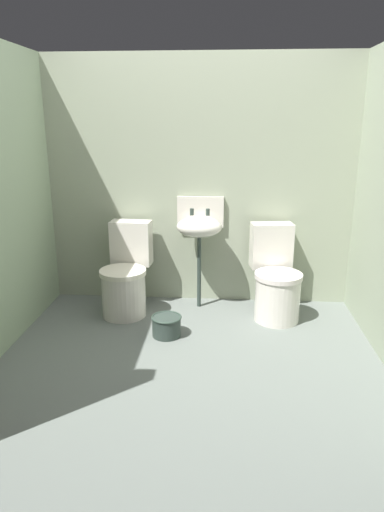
{
  "coord_description": "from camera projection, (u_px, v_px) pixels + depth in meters",
  "views": [
    {
      "loc": [
        0.23,
        -2.89,
        1.67
      ],
      "look_at": [
        0.0,
        0.3,
        0.7
      ],
      "focal_mm": 32.21,
      "sensor_mm": 36.0,
      "label": 1
    }
  ],
  "objects": [
    {
      "name": "toilet_left",
      "position": [
        126.0,
        277.0,
        4.03
      ],
      "size": [
        0.43,
        0.62,
        0.78
      ],
      "rotation": [
        0.0,
        0.0,
        3.07
      ],
      "color": "silver",
      "rests_on": "ground"
    },
    {
      "name": "toilet_right",
      "position": [
        275.0,
        281.0,
        3.94
      ],
      "size": [
        0.46,
        0.64,
        0.78
      ],
      "rotation": [
        0.0,
        0.0,
        3.28
      ],
      "color": "silver",
      "rests_on": "ground"
    },
    {
      "name": "bucket",
      "position": [
        167.0,
        325.0,
        3.64
      ],
      "size": [
        0.24,
        0.24,
        0.17
      ],
      "color": "#2F3B36",
      "rests_on": "ground"
    },
    {
      "name": "ground_plane",
      "position": [
        189.0,
        368.0,
        3.27
      ],
      "size": [
        3.14,
        2.84,
        0.08
      ],
      "primitive_type": "cube",
      "color": "slate"
    },
    {
      "name": "wall_back",
      "position": [
        200.0,
        183.0,
        4.15
      ],
      "size": [
        3.14,
        0.1,
        2.2
      ],
      "primitive_type": "cube",
      "color": "#97A086",
      "rests_on": "ground"
    },
    {
      "name": "sink",
      "position": [
        200.0,
        226.0,
        4.04
      ],
      "size": [
        0.42,
        0.35,
        0.99
      ],
      "color": "#2F3B36",
      "rests_on": "ground"
    }
  ]
}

